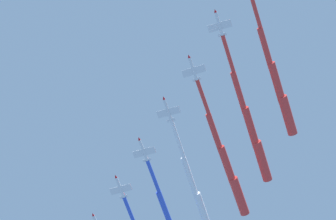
% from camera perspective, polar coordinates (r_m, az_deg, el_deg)
% --- Properties ---
extents(jet_lead, '(45.80, 49.06, 3.83)m').
position_cam_1_polar(jet_lead, '(256.34, 8.72, 2.16)').
color(jet_lead, silver).
extents(jet_port_inner, '(47.81, 51.84, 3.91)m').
position_cam_1_polar(jet_port_inner, '(261.32, 6.68, -1.47)').
color(jet_port_inner, silver).
extents(jet_starboard_inner, '(47.22, 49.03, 3.83)m').
position_cam_1_polar(jet_starboard_inner, '(263.18, 4.78, -4.46)').
color(jet_starboard_inner, silver).
extents(jet_port_mid, '(51.09, 55.41, 3.89)m').
position_cam_1_polar(jet_port_mid, '(271.61, 2.91, -8.34)').
color(jet_port_mid, silver).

